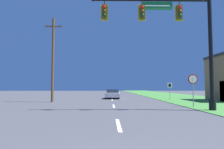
# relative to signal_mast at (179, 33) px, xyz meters

# --- Properties ---
(grass_verge_right) EXTENTS (10.00, 110.00, 0.04)m
(grass_verge_right) POSITION_rel_signal_mast_xyz_m (6.21, 19.23, -5.10)
(grass_verge_right) COLOR #428438
(grass_verge_right) RESTS_ON ground
(road_center_line) EXTENTS (0.16, 34.80, 0.01)m
(road_center_line) POSITION_rel_signal_mast_xyz_m (-4.29, 11.23, -5.11)
(road_center_line) COLOR silver
(road_center_line) RESTS_ON ground
(signal_mast) EXTENTS (8.21, 0.47, 8.24)m
(signal_mast) POSITION_rel_signal_mast_xyz_m (0.00, 0.00, 0.00)
(signal_mast) COLOR black
(signal_mast) RESTS_ON grass_verge_right
(car_ahead) EXTENTS (2.14, 4.56, 1.19)m
(car_ahead) POSITION_rel_signal_mast_xyz_m (-4.14, 14.22, -4.52)
(car_ahead) COLOR black
(car_ahead) RESTS_ON ground
(stop_sign) EXTENTS (0.76, 0.07, 2.50)m
(stop_sign) POSITION_rel_signal_mast_xyz_m (1.88, 2.43, -3.26)
(stop_sign) COLOR gray
(stop_sign) RESTS_ON grass_verge_right
(route_sign_post) EXTENTS (0.55, 0.06, 2.03)m
(route_sign_post) POSITION_rel_signal_mast_xyz_m (2.72, 11.10, -3.59)
(route_sign_post) COLOR gray
(route_sign_post) RESTS_ON grass_verge_right
(utility_pole_near) EXTENTS (1.80, 0.26, 8.80)m
(utility_pole_near) POSITION_rel_signal_mast_xyz_m (-10.51, 7.61, -0.57)
(utility_pole_near) COLOR brown
(utility_pole_near) RESTS_ON ground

